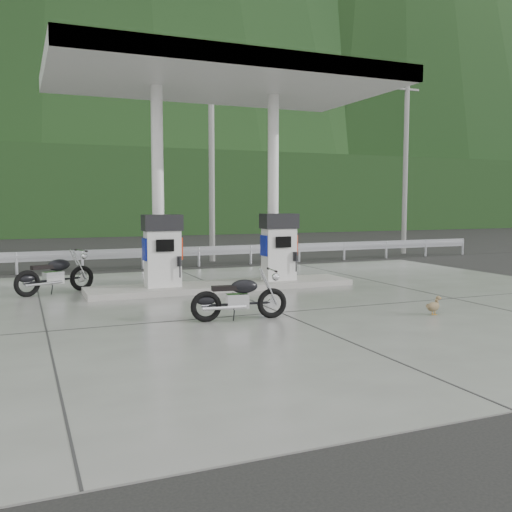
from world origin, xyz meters
name	(u,v)px	position (x,y,z in m)	size (l,w,h in m)	color
ground	(261,305)	(0.00, 0.00, 0.00)	(160.00, 160.00, 0.00)	black
forecourt_apron	(261,305)	(0.00, 0.00, 0.01)	(18.00, 14.00, 0.02)	slate
pump_island	(223,286)	(0.00, 2.50, 0.10)	(7.00, 1.40, 0.15)	#9C9992
gas_pump_left	(163,251)	(-1.60, 2.50, 1.07)	(0.95, 0.55, 1.80)	silver
gas_pump_right	(279,247)	(1.60, 2.50, 1.07)	(0.95, 0.55, 1.80)	silver
canopy_column_left	(158,187)	(-1.60, 2.90, 2.67)	(0.30, 0.30, 5.00)	white
canopy_column_right	(273,188)	(1.60, 2.90, 2.67)	(0.30, 0.30, 5.00)	white
canopy_roof	(222,79)	(0.00, 2.50, 5.37)	(8.50, 5.00, 0.40)	silver
guardrail	(171,247)	(0.00, 8.00, 0.71)	(26.00, 0.16, 1.42)	#AFB1B8
road	(150,258)	(0.00, 11.50, 0.00)	(60.00, 7.00, 0.01)	black
utility_pole_b	(212,157)	(2.00, 9.50, 4.00)	(0.22, 0.22, 8.00)	gray
utility_pole_c	(406,163)	(11.00, 9.50, 4.00)	(0.22, 0.22, 8.00)	gray
tree_band	(93,192)	(0.00, 30.00, 3.00)	(80.00, 6.00, 6.00)	black
forested_hills	(63,222)	(0.00, 60.00, 0.00)	(100.00, 40.00, 140.00)	black
motorcycle_left	(55,275)	(-4.10, 3.39, 0.48)	(1.93, 0.61, 0.91)	black
motorcycle_right	(240,298)	(-1.02, -1.36, 0.44)	(1.77, 0.56, 0.84)	black
duck	(433,307)	(2.75, -2.39, 0.18)	(0.44, 0.12, 0.31)	brown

